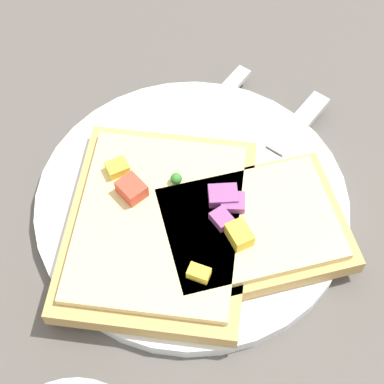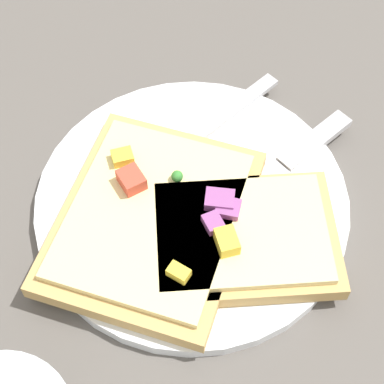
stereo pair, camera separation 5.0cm
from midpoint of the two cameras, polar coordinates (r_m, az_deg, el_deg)
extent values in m
plane|color=#56514C|center=(0.52, 2.75, -1.54)|extent=(4.00, 4.00, 0.00)
cylinder|color=white|center=(0.51, 2.78, -1.19)|extent=(0.25, 0.25, 0.01)
cube|color=#B7B7BC|center=(0.55, 4.82, 6.11)|extent=(0.07, 0.13, 0.01)
cube|color=#B7B7BC|center=(0.51, -2.80, 0.23)|extent=(0.05, 0.06, 0.01)
cube|color=#B7B7BC|center=(0.50, -7.24, -1.82)|extent=(0.02, 0.03, 0.00)
cube|color=#B7B7BC|center=(0.50, -6.71, -2.34)|extent=(0.02, 0.03, 0.00)
cube|color=#B7B7BC|center=(0.49, -6.18, -2.86)|extent=(0.02, 0.03, 0.00)
cube|color=#B7B7BC|center=(0.49, -5.64, -3.39)|extent=(0.02, 0.03, 0.00)
cube|color=#B7B7BC|center=(0.55, 13.41, 4.24)|extent=(0.05, 0.08, 0.01)
cube|color=#B7B7BC|center=(0.50, 6.06, -1.74)|extent=(0.07, 0.12, 0.00)
cube|color=tan|center=(0.49, -0.65, -2.84)|extent=(0.15, 0.18, 0.01)
cube|color=beige|center=(0.48, -0.66, -2.24)|extent=(0.13, 0.16, 0.01)
cube|color=#D14733|center=(0.48, -2.50, 0.87)|extent=(0.03, 0.03, 0.01)
sphere|color=#388433|center=(0.49, 1.75, 1.54)|extent=(0.01, 0.01, 0.01)
cube|color=yellow|center=(0.50, -3.17, 3.27)|extent=(0.02, 0.02, 0.01)
cube|color=#934C8E|center=(0.48, 5.45, -0.94)|extent=(0.03, 0.02, 0.01)
cube|color=tan|center=(0.48, 7.34, -4.35)|extent=(0.17, 0.16, 0.01)
cube|color=beige|center=(0.47, 7.47, -3.77)|extent=(0.15, 0.14, 0.01)
cube|color=yellow|center=(0.45, 2.00, -7.43)|extent=(0.02, 0.01, 0.01)
cube|color=yellow|center=(0.46, 6.22, -4.64)|extent=(0.02, 0.02, 0.01)
cube|color=#934C8E|center=(0.47, 4.94, -2.99)|extent=(0.02, 0.02, 0.01)
cube|color=#934C8E|center=(0.48, 6.22, -1.66)|extent=(0.02, 0.02, 0.01)
sphere|color=tan|center=(0.51, 2.08, 0.52)|extent=(0.01, 0.01, 0.01)
sphere|color=tan|center=(0.52, 0.61, 2.55)|extent=(0.01, 0.01, 0.01)
camera|label=1|loc=(0.02, -87.13, 4.43)|focal=60.00mm
camera|label=2|loc=(0.02, 92.87, -4.43)|focal=60.00mm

